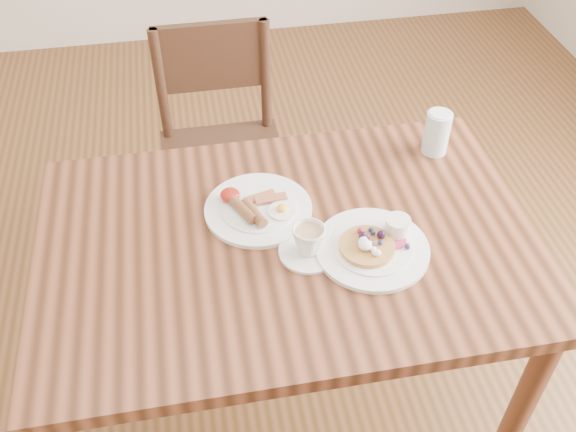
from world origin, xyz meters
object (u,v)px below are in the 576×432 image
object	(u,v)px
breakfast_plate	(257,208)
water_glass	(437,133)
chair_far	(222,145)
pancake_plate	(374,245)
teacup_saucer	(309,243)
dining_table	(288,265)

from	to	relation	value
breakfast_plate	water_glass	distance (m)	0.55
chair_far	pancake_plate	size ratio (longest dim) A/B	3.26
breakfast_plate	teacup_saucer	bearing A→B (deg)	-59.05
dining_table	breakfast_plate	distance (m)	0.16
chair_far	breakfast_plate	world-z (taller)	chair_far
water_glass	dining_table	bearing A→B (deg)	-150.52
pancake_plate	teacup_saucer	xyz separation A→B (m)	(-0.15, 0.02, 0.02)
dining_table	teacup_saucer	xyz separation A→B (m)	(0.04, -0.06, 0.13)
chair_far	pancake_plate	bearing A→B (deg)	109.63
pancake_plate	water_glass	distance (m)	0.43
dining_table	breakfast_plate	world-z (taller)	breakfast_plate
dining_table	chair_far	world-z (taller)	chair_far
dining_table	chair_far	xyz separation A→B (m)	(-0.10, 0.74, -0.16)
pancake_plate	water_glass	size ratio (longest dim) A/B	2.19
chair_far	water_glass	distance (m)	0.80
pancake_plate	breakfast_plate	world-z (taller)	pancake_plate
breakfast_plate	water_glass	world-z (taller)	water_glass
teacup_saucer	water_glass	distance (m)	0.53
dining_table	pancake_plate	world-z (taller)	pancake_plate
dining_table	pancake_plate	xyz separation A→B (m)	(0.19, -0.08, 0.11)
dining_table	water_glass	size ratio (longest dim) A/B	9.73
pancake_plate	teacup_saucer	size ratio (longest dim) A/B	1.93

